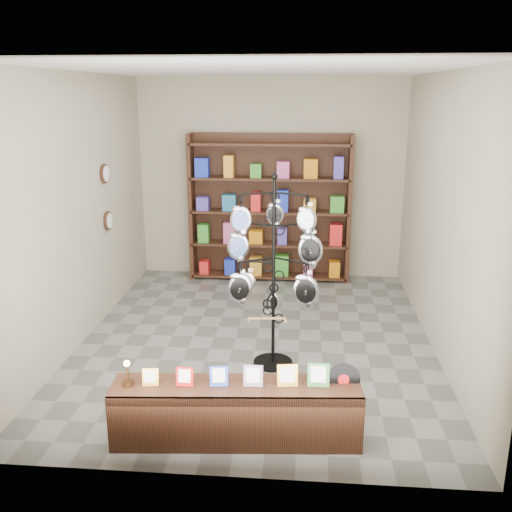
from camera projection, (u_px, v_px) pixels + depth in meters
The scene contains 6 objects.
ground at pixel (257, 339), 6.67m from camera, with size 5.00×5.00×0.00m, color slate.
room_envelope at pixel (257, 181), 6.16m from camera, with size 5.00×5.00×5.00m.
display_tree at pixel (274, 258), 5.74m from camera, with size 1.04×0.86×2.03m.
front_shelf at pixel (237, 412), 4.67m from camera, with size 2.05×0.57×0.72m.
back_shelving at pixel (270, 213), 8.59m from camera, with size 2.42×0.36×2.20m.
wall_clocks at pixel (107, 197), 7.19m from camera, with size 0.03×0.24×0.84m.
Camera 1 is at (0.52, -6.12, 2.78)m, focal length 40.00 mm.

